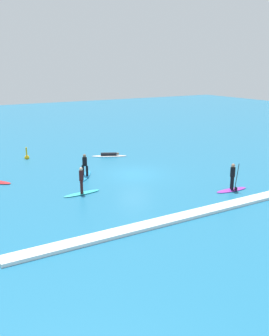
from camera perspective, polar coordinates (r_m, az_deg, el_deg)
name	(u,v)px	position (r m, az deg, el deg)	size (l,w,h in m)	color
ground_plane	(134,174)	(30.30, 0.00, -0.91)	(120.00, 120.00, 0.00)	#1E6B93
surfer_on_teal_board	(82,187)	(25.81, -7.87, -2.83)	(2.68, 0.75, 1.85)	#33C6CC
surfer_on_blue_board	(85,171)	(29.79, -7.38, -0.41)	(2.30, 2.90, 1.77)	#1E8CD1
surfer_on_white_board	(109,155)	(36.22, -3.77, 1.94)	(3.19, 2.10, 0.37)	white
surfer_on_purple_board	(232,182)	(27.08, 14.34, -2.07)	(2.56, 0.82, 2.00)	purple
marker_buoy	(27,157)	(36.57, -15.74, 1.62)	(0.44, 0.44, 1.18)	yellow
wave_crest	(213,209)	(23.32, 11.61, -6.02)	(24.62, 0.90, 0.18)	white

